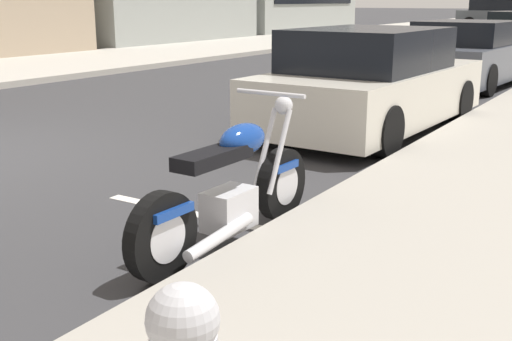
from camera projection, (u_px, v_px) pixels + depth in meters
The scene contains 6 objects.
sidewalk_far_curb at pixel (158, 54), 20.82m from camera, with size 120.00×5.00×0.14m, color #ADA89E.
parking_stall_stripe at pixel (208, 217), 5.44m from camera, with size 0.12×2.20×0.01m, color silver.
parked_motorcycle at pixel (231, 191), 4.73m from camera, with size 2.08×0.62×1.10m.
parked_car_behind_motorcycle at pixel (371, 83), 8.84m from camera, with size 4.31×1.96×1.42m.
parked_car_at_intersection at pixel (468, 55), 13.57m from camera, with size 4.41×2.11×1.36m.
crossing_truck at pixel (504, 13), 38.82m from camera, with size 2.08×5.28×1.85m.
Camera 1 is at (-4.14, -6.97, 1.79)m, focal length 44.97 mm.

